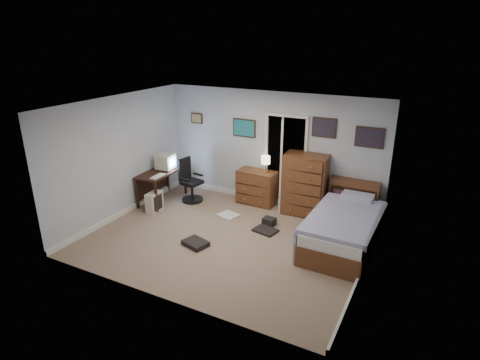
% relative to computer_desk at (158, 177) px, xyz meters
% --- Properties ---
extents(floor, '(5.00, 4.00, 0.02)m').
position_rel_computer_desk_xyz_m(floor, '(2.29, -0.91, -0.57)').
color(floor, '#88705D').
rests_on(floor, ground).
extents(computer_desk, '(0.64, 1.28, 0.72)m').
position_rel_computer_desk_xyz_m(computer_desk, '(0.00, 0.00, 0.00)').
color(computer_desk, black).
rests_on(computer_desk, floor).
extents(crt_monitor, '(0.39, 0.37, 0.35)m').
position_rel_computer_desk_xyz_m(crt_monitor, '(0.11, 0.15, 0.35)').
color(crt_monitor, beige).
rests_on(crt_monitor, computer_desk).
extents(keyboard, '(0.16, 0.39, 0.02)m').
position_rel_computer_desk_xyz_m(keyboard, '(0.27, -0.35, 0.18)').
color(keyboard, beige).
rests_on(keyboard, computer_desk).
extents(pc_tower, '(0.22, 0.41, 0.43)m').
position_rel_computer_desk_xyz_m(pc_tower, '(0.29, -0.55, -0.34)').
color(pc_tower, beige).
rests_on(pc_tower, floor).
extents(office_chair, '(0.55, 0.55, 0.99)m').
position_rel_computer_desk_xyz_m(office_chair, '(0.64, 0.31, -0.17)').
color(office_chair, black).
rests_on(office_chair, floor).
extents(media_stack, '(0.16, 0.16, 0.76)m').
position_rel_computer_desk_xyz_m(media_stack, '(-0.03, 1.38, -0.17)').
color(media_stack, maroon).
rests_on(media_stack, floor).
extents(low_dresser, '(0.88, 0.47, 0.77)m').
position_rel_computer_desk_xyz_m(low_dresser, '(2.06, 0.87, -0.17)').
color(low_dresser, brown).
rests_on(low_dresser, floor).
extents(table_lamp, '(0.20, 0.20, 0.37)m').
position_rel_computer_desk_xyz_m(table_lamp, '(2.26, 0.87, 0.48)').
color(table_lamp, gold).
rests_on(table_lamp, low_dresser).
extents(doorway, '(0.96, 1.12, 2.05)m').
position_rel_computer_desk_xyz_m(doorway, '(2.63, 1.36, 0.45)').
color(doorway, black).
rests_on(doorway, floor).
extents(tall_dresser, '(0.92, 0.58, 1.31)m').
position_rel_computer_desk_xyz_m(tall_dresser, '(3.18, 0.84, 0.10)').
color(tall_dresser, brown).
rests_on(tall_dresser, floor).
extents(headboard_bookcase, '(0.97, 0.25, 0.88)m').
position_rel_computer_desk_xyz_m(headboard_bookcase, '(4.18, 0.96, -0.09)').
color(headboard_bookcase, brown).
rests_on(headboard_bookcase, floor).
extents(bed, '(1.20, 2.18, 0.71)m').
position_rel_computer_desk_xyz_m(bed, '(4.27, -0.15, -0.22)').
color(bed, brown).
rests_on(bed, floor).
extents(wall_posters, '(4.38, 0.04, 0.60)m').
position_rel_computer_desk_xyz_m(wall_posters, '(2.86, 1.07, 1.19)').
color(wall_posters, '#331E11').
rests_on(wall_posters, floor).
extents(floor_clutter, '(1.43, 1.75, 0.15)m').
position_rel_computer_desk_xyz_m(floor_clutter, '(2.25, -0.61, -0.51)').
color(floor_clutter, black).
rests_on(floor_clutter, floor).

